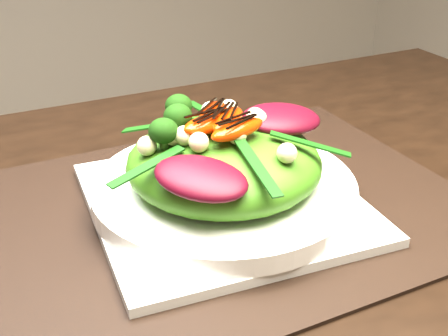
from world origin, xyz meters
name	(u,v)px	position (x,y,z in m)	size (l,w,h in m)	color
dining_table	(48,329)	(0.00, 0.00, 0.73)	(1.60, 0.90, 0.75)	black
placemat	(224,208)	(0.20, 0.08, 0.75)	(0.50, 0.38, 0.00)	black
plate_base	(224,202)	(0.20, 0.08, 0.76)	(0.27, 0.27, 0.01)	silver
salad_bowl	(224,190)	(0.20, 0.08, 0.77)	(0.27, 0.27, 0.02)	white
lettuce_mound	(224,162)	(0.20, 0.08, 0.81)	(0.20, 0.20, 0.07)	#3D7215
radicchio_leaf	(282,119)	(0.27, 0.08, 0.84)	(0.09, 0.06, 0.02)	#3D0611
orange_segment	(211,115)	(0.20, 0.11, 0.85)	(0.06, 0.02, 0.02)	red
broccoli_floret	(159,121)	(0.14, 0.10, 0.85)	(0.04, 0.04, 0.04)	black
macadamia_nut	(283,142)	(0.24, 0.03, 0.84)	(0.02, 0.02, 0.02)	beige
balsamic_drizzle	(211,107)	(0.20, 0.11, 0.85)	(0.04, 0.00, 0.00)	black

